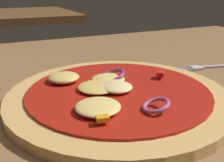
% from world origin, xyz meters
% --- Properties ---
extents(dining_table, '(1.18, 0.93, 0.04)m').
position_xyz_m(dining_table, '(0.00, 0.00, 0.02)').
color(dining_table, brown).
rests_on(dining_table, ground).
extents(pizza, '(0.29, 0.29, 0.03)m').
position_xyz_m(pizza, '(-0.05, 0.02, 0.05)').
color(pizza, tan).
rests_on(pizza, dining_table).
extents(fork, '(0.16, 0.05, 0.01)m').
position_xyz_m(fork, '(0.17, 0.07, 0.04)').
color(fork, silver).
rests_on(fork, dining_table).
extents(background_table, '(0.78, 0.66, 0.04)m').
position_xyz_m(background_table, '(-0.11, 1.37, 0.02)').
color(background_table, brown).
rests_on(background_table, ground).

